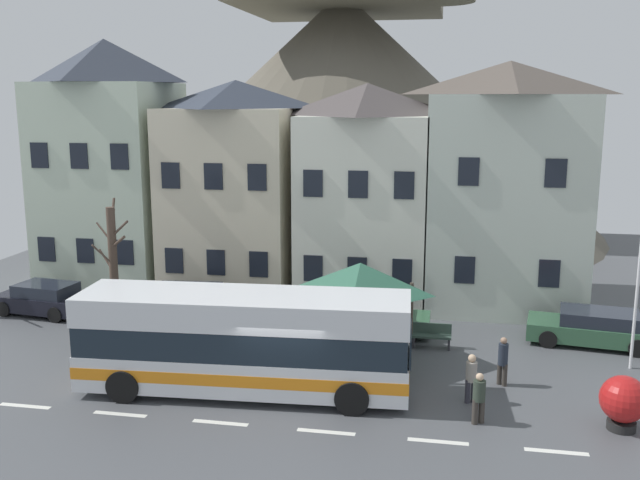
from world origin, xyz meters
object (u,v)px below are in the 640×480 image
(townhouse_00, at_px, (111,166))
(pedestrian_03, at_px, (503,360))
(pedestrian_02, at_px, (471,376))
(transit_bus, at_px, (244,343))
(townhouse_03, at_px, (505,185))
(parked_car_03, at_px, (191,304))
(townhouse_01, at_px, (238,187))
(pedestrian_01, at_px, (399,359))
(parked_car_01, at_px, (44,299))
(bare_tree_00, at_px, (114,277))
(bus_shelter, at_px, (360,279))
(parked_car_02, at_px, (594,328))
(public_bench, at_px, (431,335))
(parked_car_00, at_px, (375,317))
(hilltop_castle, at_px, (343,103))
(harbour_buoy, at_px, (623,401))
(pedestrian_00, at_px, (479,396))
(townhouse_02, at_px, (366,194))

(townhouse_00, distance_m, pedestrian_03, 20.36)
(pedestrian_02, bearing_deg, transit_bus, -176.05)
(townhouse_03, height_order, parked_car_03, townhouse_03)
(pedestrian_03, bearing_deg, townhouse_01, 139.85)
(pedestrian_01, height_order, pedestrian_03, pedestrian_03)
(parked_car_01, distance_m, bare_tree_00, 6.55)
(bus_shelter, bearing_deg, pedestrian_03, -15.91)
(townhouse_03, relative_size, bus_shelter, 2.89)
(townhouse_00, bearing_deg, parked_car_02, -12.52)
(bus_shelter, height_order, public_bench, bus_shelter)
(parked_car_00, height_order, public_bench, parked_car_00)
(hilltop_castle, bearing_deg, pedestrian_03, -70.47)
(parked_car_01, height_order, pedestrian_01, pedestrian_01)
(transit_bus, xyz_separation_m, harbour_buoy, (10.83, -0.57, -0.73))
(townhouse_01, height_order, parked_car_00, townhouse_01)
(parked_car_02, relative_size, pedestrian_02, 3.16)
(pedestrian_00, bearing_deg, townhouse_03, 84.20)
(public_bench, bearing_deg, townhouse_00, 158.22)
(townhouse_03, distance_m, transit_bus, 14.78)
(townhouse_03, relative_size, pedestrian_02, 6.92)
(bus_shelter, relative_size, pedestrian_02, 2.40)
(townhouse_03, height_order, pedestrian_00, townhouse_03)
(hilltop_castle, relative_size, bus_shelter, 9.52)
(townhouse_03, distance_m, public_bench, 8.61)
(parked_car_00, xyz_separation_m, bare_tree_00, (-8.79, -3.70, 2.11))
(townhouse_00, bearing_deg, townhouse_02, -0.27)
(townhouse_00, relative_size, bare_tree_00, 2.11)
(townhouse_02, distance_m, pedestrian_02, 12.17)
(townhouse_00, xyz_separation_m, parked_car_01, (-0.86, -4.91, -5.10))
(bus_shelter, height_order, parked_car_00, bus_shelter)
(hilltop_castle, xyz_separation_m, parked_car_03, (-2.86, -21.18, -7.81))
(parked_car_01, relative_size, bare_tree_00, 0.75)
(parked_car_01, distance_m, harbour_buoy, 22.45)
(bare_tree_00, bearing_deg, townhouse_01, 78.86)
(townhouse_00, bearing_deg, public_bench, -21.78)
(townhouse_01, bearing_deg, harbour_buoy, -40.18)
(pedestrian_01, bearing_deg, parked_car_02, 35.79)
(townhouse_00, relative_size, harbour_buoy, 7.52)
(parked_car_02, bearing_deg, parked_car_01, 8.57)
(hilltop_castle, bearing_deg, bus_shelter, -79.73)
(parked_car_02, bearing_deg, bare_tree_00, 20.76)
(hilltop_castle, xyz_separation_m, public_bench, (6.81, -22.62, -8.04))
(transit_bus, relative_size, public_bench, 7.16)
(hilltop_castle, relative_size, pedestrian_03, 21.81)
(townhouse_03, xyz_separation_m, parked_car_00, (-4.97, -5.35, -4.57))
(parked_car_03, height_order, bare_tree_00, bare_tree_00)
(townhouse_03, bearing_deg, townhouse_02, -174.01)
(bus_shelter, xyz_separation_m, public_bench, (2.39, 1.73, -2.44))
(parked_car_00, bearing_deg, hilltop_castle, 101.73)
(harbour_buoy, bearing_deg, bus_shelter, 153.19)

